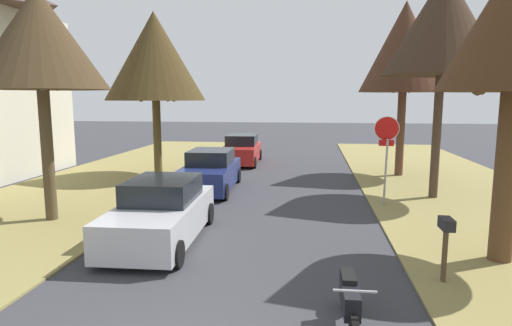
{
  "coord_description": "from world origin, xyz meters",
  "views": [
    {
      "loc": [
        1.6,
        -4.42,
        3.59
      ],
      "look_at": [
        -0.0,
        7.99,
        1.71
      ],
      "focal_mm": 30.45,
      "sensor_mm": 36.0,
      "label": 1
    }
  ],
  "objects_px": {
    "street_tree_right_mid_b": "(443,24)",
    "street_tree_left_mid_b": "(155,57)",
    "street_tree_right_far": "(405,48)",
    "curbside_mailbox": "(446,232)",
    "parked_sedan_silver": "(161,213)",
    "parked_sedan_navy": "(210,172)",
    "stop_sign_far": "(386,141)",
    "parked_sedan_red": "(242,150)",
    "parked_motorcycle": "(349,301)",
    "street_tree_left_mid_a": "(39,40)"
  },
  "relations": [
    {
      "from": "street_tree_right_mid_b",
      "to": "street_tree_left_mid_b",
      "type": "xyz_separation_m",
      "value": [
        -11.37,
        2.99,
        -0.7
      ]
    },
    {
      "from": "street_tree_right_far",
      "to": "curbside_mailbox",
      "type": "distance_m",
      "value": 13.08
    },
    {
      "from": "parked_sedan_silver",
      "to": "curbside_mailbox",
      "type": "bearing_deg",
      "value": -15.89
    },
    {
      "from": "parked_sedan_silver",
      "to": "parked_sedan_navy",
      "type": "bearing_deg",
      "value": 91.9
    },
    {
      "from": "street_tree_left_mid_b",
      "to": "stop_sign_far",
      "type": "bearing_deg",
      "value": -25.23
    },
    {
      "from": "stop_sign_far",
      "to": "curbside_mailbox",
      "type": "xyz_separation_m",
      "value": [
        0.17,
        -6.12,
        -1.13
      ]
    },
    {
      "from": "street_tree_right_far",
      "to": "curbside_mailbox",
      "type": "relative_size",
      "value": 6.13
    },
    {
      "from": "parked_sedan_silver",
      "to": "parked_sedan_red",
      "type": "bearing_deg",
      "value": 90.51
    },
    {
      "from": "stop_sign_far",
      "to": "street_tree_right_far",
      "type": "height_order",
      "value": "street_tree_right_far"
    },
    {
      "from": "parked_sedan_navy",
      "to": "parked_motorcycle",
      "type": "distance_m",
      "value": 10.97
    },
    {
      "from": "stop_sign_far",
      "to": "parked_sedan_silver",
      "type": "height_order",
      "value": "stop_sign_far"
    },
    {
      "from": "stop_sign_far",
      "to": "parked_sedan_navy",
      "type": "xyz_separation_m",
      "value": [
        -6.36,
        1.86,
        -1.46
      ]
    },
    {
      "from": "street_tree_right_far",
      "to": "parked_sedan_navy",
      "type": "relative_size",
      "value": 1.75
    },
    {
      "from": "stop_sign_far",
      "to": "street_tree_right_mid_b",
      "type": "xyz_separation_m",
      "value": [
        1.95,
        1.45,
        3.91
      ]
    },
    {
      "from": "stop_sign_far",
      "to": "parked_sedan_silver",
      "type": "xyz_separation_m",
      "value": [
        -6.15,
        -4.32,
        -1.46
      ]
    },
    {
      "from": "street_tree_right_far",
      "to": "curbside_mailbox",
      "type": "bearing_deg",
      "value": -96.78
    },
    {
      "from": "stop_sign_far",
      "to": "street_tree_left_mid_a",
      "type": "bearing_deg",
      "value": -163.33
    },
    {
      "from": "parked_sedan_silver",
      "to": "parked_sedan_red",
      "type": "relative_size",
      "value": 1.0
    },
    {
      "from": "street_tree_right_mid_b",
      "to": "street_tree_left_mid_a",
      "type": "relative_size",
      "value": 1.19
    },
    {
      "from": "stop_sign_far",
      "to": "parked_sedan_silver",
      "type": "distance_m",
      "value": 7.66
    },
    {
      "from": "stop_sign_far",
      "to": "parked_sedan_silver",
      "type": "relative_size",
      "value": 0.67
    },
    {
      "from": "parked_sedan_navy",
      "to": "curbside_mailbox",
      "type": "xyz_separation_m",
      "value": [
        6.52,
        -7.99,
        0.33
      ]
    },
    {
      "from": "street_tree_right_mid_b",
      "to": "parked_sedan_navy",
      "type": "xyz_separation_m",
      "value": [
        -8.31,
        0.42,
        -5.37
      ]
    },
    {
      "from": "street_tree_left_mid_a",
      "to": "parked_motorcycle",
      "type": "height_order",
      "value": "street_tree_left_mid_a"
    },
    {
      "from": "curbside_mailbox",
      "to": "parked_motorcycle",
      "type": "bearing_deg",
      "value": -134.66
    },
    {
      "from": "street_tree_right_mid_b",
      "to": "parked_sedan_navy",
      "type": "distance_m",
      "value": 9.91
    },
    {
      "from": "curbside_mailbox",
      "to": "street_tree_right_mid_b",
      "type": "bearing_deg",
      "value": 76.72
    },
    {
      "from": "parked_sedan_silver",
      "to": "stop_sign_far",
      "type": "bearing_deg",
      "value": 35.11
    },
    {
      "from": "parked_motorcycle",
      "to": "parked_sedan_silver",
      "type": "bearing_deg",
      "value": 138.9
    },
    {
      "from": "street_tree_right_mid_b",
      "to": "parked_sedan_red",
      "type": "bearing_deg",
      "value": 137.41
    },
    {
      "from": "street_tree_right_far",
      "to": "parked_sedan_red",
      "type": "bearing_deg",
      "value": 158.99
    },
    {
      "from": "street_tree_right_far",
      "to": "parked_motorcycle",
      "type": "height_order",
      "value": "street_tree_right_far"
    },
    {
      "from": "street_tree_right_far",
      "to": "parked_sedan_silver",
      "type": "height_order",
      "value": "street_tree_right_far"
    },
    {
      "from": "street_tree_right_far",
      "to": "parked_motorcycle",
      "type": "distance_m",
      "value": 15.45
    },
    {
      "from": "stop_sign_far",
      "to": "parked_sedan_red",
      "type": "xyz_separation_m",
      "value": [
        -6.27,
        9.01,
        -1.46
      ]
    },
    {
      "from": "stop_sign_far",
      "to": "parked_sedan_red",
      "type": "distance_m",
      "value": 11.07
    },
    {
      "from": "street_tree_right_mid_b",
      "to": "street_tree_right_far",
      "type": "distance_m",
      "value": 4.56
    },
    {
      "from": "parked_sedan_navy",
      "to": "parked_motorcycle",
      "type": "xyz_separation_m",
      "value": [
        4.55,
        -9.98,
        -0.24
      ]
    },
    {
      "from": "street_tree_left_mid_b",
      "to": "curbside_mailbox",
      "type": "xyz_separation_m",
      "value": [
        9.58,
        -10.56,
        -4.34
      ]
    },
    {
      "from": "parked_motorcycle",
      "to": "curbside_mailbox",
      "type": "height_order",
      "value": "curbside_mailbox"
    },
    {
      "from": "curbside_mailbox",
      "to": "street_tree_left_mid_a",
      "type": "bearing_deg",
      "value": 162.89
    },
    {
      "from": "parked_sedan_red",
      "to": "curbside_mailbox",
      "type": "relative_size",
      "value": 3.51
    },
    {
      "from": "street_tree_right_far",
      "to": "parked_sedan_red",
      "type": "xyz_separation_m",
      "value": [
        -7.88,
        3.03,
        -5.09
      ]
    },
    {
      "from": "parked_sedan_red",
      "to": "parked_sedan_silver",
      "type": "bearing_deg",
      "value": -89.49
    },
    {
      "from": "street_tree_left_mid_a",
      "to": "parked_sedan_navy",
      "type": "bearing_deg",
      "value": 53.16
    },
    {
      "from": "stop_sign_far",
      "to": "street_tree_right_mid_b",
      "type": "relative_size",
      "value": 0.38
    },
    {
      "from": "parked_sedan_navy",
      "to": "curbside_mailbox",
      "type": "height_order",
      "value": "parked_sedan_navy"
    },
    {
      "from": "stop_sign_far",
      "to": "street_tree_left_mid_a",
      "type": "relative_size",
      "value": 0.45
    },
    {
      "from": "street_tree_left_mid_a",
      "to": "parked_sedan_red",
      "type": "height_order",
      "value": "street_tree_left_mid_a"
    },
    {
      "from": "street_tree_left_mid_a",
      "to": "parked_motorcycle",
      "type": "xyz_separation_m",
      "value": [
        8.19,
        -5.12,
        -4.71
      ]
    }
  ]
}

